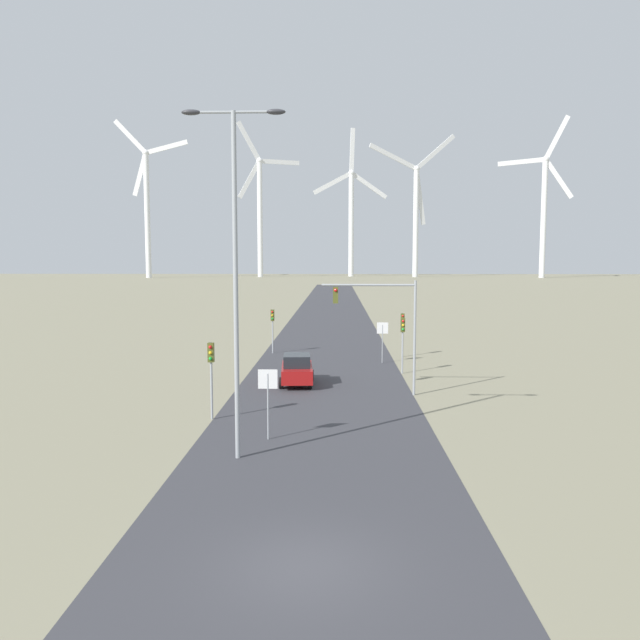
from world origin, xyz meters
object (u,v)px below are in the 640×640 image
traffic_light_post_mid_left (273,321)px  traffic_light_mast_overhead (383,313)px  car_approaching (297,369)px  wind_turbine_right (416,209)px  streetlamp (235,250)px  traffic_light_post_near_right (403,333)px  stop_sign_far (382,335)px  wind_turbine_far_right (544,206)px  traffic_light_post_mid_right (403,325)px  stop_sign_near (268,391)px  wind_turbine_left (260,207)px  wind_turbine_far_left (147,203)px  traffic_light_post_near_left (211,363)px  wind_turbine_center (351,213)px

traffic_light_post_mid_left → traffic_light_mast_overhead: 17.03m
car_approaching → wind_turbine_right: wind_turbine_right is taller
streetlamp → traffic_light_post_near_right: streetlamp is taller
stop_sign_far → traffic_light_post_near_right: 4.26m
car_approaching → wind_turbine_far_right: wind_turbine_far_right is taller
wind_turbine_right → traffic_light_post_mid_left: bearing=-100.0°
stop_sign_far → traffic_light_mast_overhead: traffic_light_mast_overhead is taller
traffic_light_post_mid_right → wind_turbine_right: bearing=82.6°
streetlamp → traffic_light_post_near_right: size_ratio=3.51×
traffic_light_mast_overhead → car_approaching: size_ratio=1.50×
car_approaching → stop_sign_near: bearing=-92.4°
stop_sign_near → traffic_light_post_mid_left: size_ratio=0.84×
wind_turbine_far_right → traffic_light_post_near_right: bearing=-110.2°
traffic_light_post_mid_left → wind_turbine_right: wind_turbine_right is taller
traffic_light_post_near_right → stop_sign_far: bearing=103.9°
traffic_light_post_near_right → wind_turbine_left: bearing=99.3°
streetlamp → wind_turbine_far_right: 245.82m
traffic_light_post_near_right → wind_turbine_far_left: wind_turbine_far_left is taller
streetlamp → traffic_light_post_mid_left: (-1.37, 26.23, -5.23)m
traffic_light_post_near_left → traffic_light_post_mid_left: size_ratio=1.03×
traffic_light_post_near_left → car_approaching: bearing=67.2°
wind_turbine_far_left → wind_turbine_far_right: (157.34, 4.04, -1.17)m
wind_turbine_left → streetlamp: bearing=-83.2°
traffic_light_post_mid_left → traffic_light_post_mid_right: size_ratio=1.04×
stop_sign_near → traffic_light_mast_overhead: 10.47m
wind_turbine_right → stop_sign_far: bearing=-97.7°
wind_turbine_far_right → streetlamp: bearing=-110.5°
wind_turbine_left → wind_turbine_right: size_ratio=1.06×
car_approaching → traffic_light_post_mid_left: bearing=102.4°
wind_turbine_center → wind_turbine_far_right: bearing=-13.5°
traffic_light_post_mid_right → wind_turbine_left: bearing=99.8°
stop_sign_far → wind_turbine_far_left: size_ratio=0.05×
stop_sign_near → wind_turbine_left: wind_turbine_left is taller
wind_turbine_far_left → traffic_light_post_near_right: bearing=-69.0°
traffic_light_post_near_right → traffic_light_mast_overhead: (-1.81, -6.54, 1.86)m
traffic_light_post_near_right → car_approaching: (-6.67, -3.78, -1.76)m
car_approaching → traffic_light_mast_overhead: bearing=-29.5°
traffic_light_post_near_left → wind_turbine_far_left: (-69.45, 219.78, 26.99)m
traffic_light_post_mid_right → stop_sign_far: bearing=-121.3°
streetlamp → traffic_light_post_mid_right: (8.75, 24.59, -5.34)m
traffic_light_post_near_left → traffic_light_mast_overhead: 10.15m
stop_sign_near → traffic_light_post_near_left: (-2.99, 3.17, 0.59)m
wind_turbine_center → wind_turbine_far_left: bearing=-164.7°
traffic_light_post_near_left → wind_turbine_far_right: size_ratio=0.06×
stop_sign_near → wind_turbine_far_right: 243.78m
stop_sign_far → traffic_light_post_mid_left: traffic_light_post_mid_left is taller
streetlamp → stop_sign_far: streetlamp is taller
streetlamp → traffic_light_post_mid_right: 26.64m
traffic_light_post_near_left → traffic_light_post_mid_right: size_ratio=1.08×
wind_turbine_center → traffic_light_post_mid_right: bearing=-90.3°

